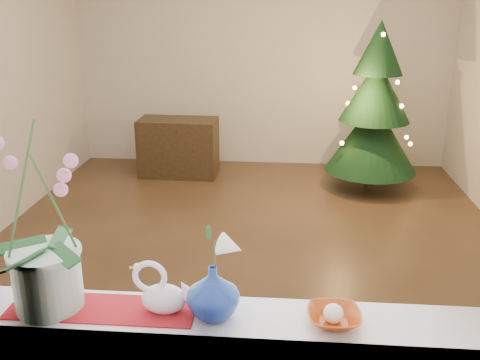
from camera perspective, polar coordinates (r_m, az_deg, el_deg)
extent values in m
plane|color=#3E2919|center=(4.53, 0.81, -7.44)|extent=(5.00, 5.00, 0.00)
cube|color=beige|center=(6.58, 2.43, 13.23)|extent=(4.50, 0.10, 2.70)
cube|color=beige|center=(1.70, -4.89, -4.31)|extent=(4.50, 0.10, 2.70)
cube|color=white|center=(2.03, -3.90, -14.54)|extent=(2.20, 0.26, 0.04)
cube|color=maroon|center=(2.11, -14.47, -13.13)|extent=(0.70, 0.20, 0.01)
imported|color=navy|center=(1.95, -2.90, -11.46)|extent=(0.27, 0.27, 0.23)
sphere|color=white|center=(1.98, 9.93, -13.86)|extent=(0.07, 0.07, 0.07)
imported|color=#AC4011|center=(1.99, 9.98, -14.31)|extent=(0.17, 0.17, 0.04)
cube|color=black|center=(6.31, -6.57, 3.48)|extent=(0.91, 0.48, 0.67)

